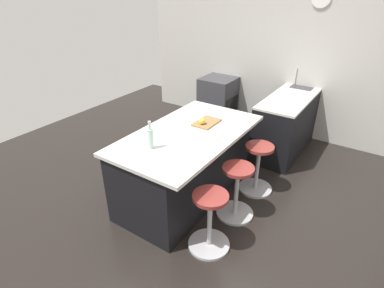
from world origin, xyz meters
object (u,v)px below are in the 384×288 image
object	(u,v)px
oven_range	(218,100)
stool_by_window	(257,169)
cutting_board	(207,122)
water_bottle	(150,138)
stool_near_camera	(210,223)
apple_yellow	(202,121)
kitchen_island	(186,164)
stool_middle	(236,193)

from	to	relation	value
oven_range	stool_by_window	xyz separation A→B (m)	(1.67, 1.54, -0.13)
cutting_board	water_bottle	xyz separation A→B (m)	(0.88, -0.15, 0.11)
stool_near_camera	apple_yellow	world-z (taller)	apple_yellow
apple_yellow	water_bottle	size ratio (longest dim) A/B	0.26
kitchen_island	stool_middle	distance (m)	0.73
oven_range	water_bottle	bearing A→B (deg)	15.04
oven_range	apple_yellow	size ratio (longest dim) A/B	10.94
stool_near_camera	oven_range	bearing A→B (deg)	-151.78
oven_range	apple_yellow	xyz separation A→B (m)	(2.01, 0.90, 0.53)
stool_by_window	stool_middle	size ratio (longest dim) A/B	1.00
stool_by_window	apple_yellow	size ratio (longest dim) A/B	8.24
stool_middle	apple_yellow	xyz separation A→B (m)	(-0.26, -0.64, 0.65)
kitchen_island	stool_near_camera	distance (m)	0.95
oven_range	stool_middle	xyz separation A→B (m)	(2.27, 1.54, -0.13)
stool_near_camera	apple_yellow	size ratio (longest dim) A/B	8.24
water_bottle	cutting_board	bearing A→B (deg)	170.19
stool_middle	stool_near_camera	distance (m)	0.60
oven_range	water_bottle	distance (m)	2.96
oven_range	stool_near_camera	distance (m)	3.26
oven_range	stool_middle	distance (m)	2.74
apple_yellow	water_bottle	distance (m)	0.81
oven_range	stool_by_window	distance (m)	2.27
cutting_board	apple_yellow	distance (m)	0.10
apple_yellow	oven_range	bearing A→B (deg)	-155.95
stool_middle	stool_near_camera	size ratio (longest dim) A/B	1.00
oven_range	stool_near_camera	xyz separation A→B (m)	(2.87, 1.54, -0.13)
cutting_board	oven_range	bearing A→B (deg)	-154.74
cutting_board	stool_middle	bearing A→B (deg)	61.16
stool_middle	apple_yellow	distance (m)	0.95
kitchen_island	stool_middle	world-z (taller)	kitchen_island
oven_range	kitchen_island	bearing A→B (deg)	19.96
apple_yellow	water_bottle	xyz separation A→B (m)	(0.79, -0.14, 0.06)
stool_middle	cutting_board	bearing A→B (deg)	-118.84
stool_by_window	cutting_board	xyz separation A→B (m)	(0.25, -0.63, 0.60)
stool_by_window	stool_near_camera	world-z (taller)	same
kitchen_island	stool_by_window	distance (m)	0.95
stool_middle	water_bottle	xyz separation A→B (m)	(0.53, -0.79, 0.72)
stool_by_window	apple_yellow	xyz separation A→B (m)	(0.34, -0.64, 0.65)
oven_range	cutting_board	size ratio (longest dim) A/B	2.44
stool_by_window	stool_middle	distance (m)	0.60
stool_near_camera	stool_by_window	bearing A→B (deg)	180.00
kitchen_island	cutting_board	bearing A→B (deg)	166.84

